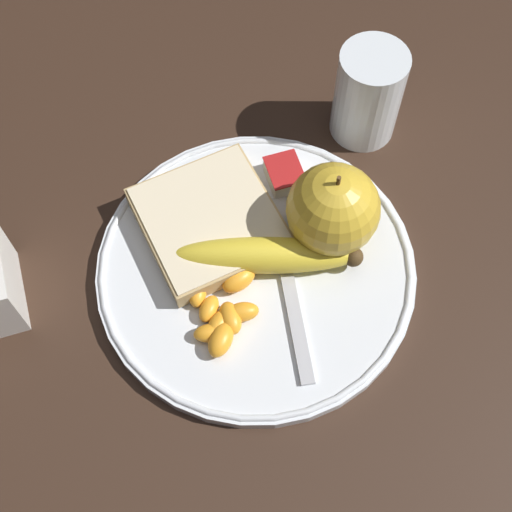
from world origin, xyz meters
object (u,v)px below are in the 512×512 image
at_px(jam_packet, 284,175).
at_px(apple, 333,210).
at_px(plate, 256,268).
at_px(bread_slice, 210,222).
at_px(banana, 268,257).
at_px(fork, 286,269).
at_px(juice_glass, 367,97).

bearing_deg(jam_packet, apple, 18.34).
height_order(plate, bread_slice, bread_slice).
distance_m(apple, jam_packet, 0.08).
height_order(plate, jam_packet, jam_packet).
xyz_separation_m(plate, banana, (0.00, 0.01, 0.02)).
relative_size(plate, bread_slice, 2.06).
bearing_deg(fork, banana, 63.05).
height_order(plate, juice_glass, juice_glass).
height_order(juice_glass, fork, juice_glass).
xyz_separation_m(juice_glass, banana, (0.13, -0.14, -0.02)).
distance_m(banana, jam_packet, 0.09).
bearing_deg(fork, jam_packet, -9.07).
bearing_deg(fork, apple, -55.46).
bearing_deg(juice_glass, plate, -50.51).
distance_m(fork, jam_packet, 0.10).
bearing_deg(plate, jam_packet, 146.00).
distance_m(plate, banana, 0.02).
xyz_separation_m(juice_glass, jam_packet, (0.05, -0.10, -0.02)).
relative_size(juice_glass, fork, 0.55).
bearing_deg(fork, bread_slice, 48.65).
relative_size(juice_glass, bread_slice, 0.71).
height_order(bread_slice, fork, bread_slice).
height_order(apple, bread_slice, apple).
bearing_deg(banana, apple, 103.20).
distance_m(apple, banana, 0.07).
relative_size(bread_slice, fork, 0.77).
bearing_deg(banana, juice_glass, 132.07).
xyz_separation_m(apple, bread_slice, (-0.04, -0.10, -0.03)).
height_order(banana, jam_packet, banana).
relative_size(fork, jam_packet, 4.71).
xyz_separation_m(plate, fork, (0.01, 0.02, 0.01)).
distance_m(apple, bread_slice, 0.11).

